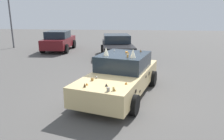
% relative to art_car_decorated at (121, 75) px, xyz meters
% --- Properties ---
extents(ground_plane, '(60.00, 60.00, 0.00)m').
position_rel_art_car_decorated_xyz_m(ground_plane, '(-0.09, 0.02, -0.70)').
color(ground_plane, '#514F4C').
extents(art_car_decorated, '(4.77, 2.87, 1.71)m').
position_rel_art_car_decorated_xyz_m(art_car_decorated, '(0.00, 0.00, 0.00)').
color(art_car_decorated, '#D8BC7F').
rests_on(art_car_decorated, ground).
extents(parked_sedan_behind_left, '(4.05, 2.14, 1.52)m').
position_rel_art_car_decorated_xyz_m(parked_sedan_behind_left, '(8.72, 5.45, 0.06)').
color(parked_sedan_behind_left, '#5B1419').
rests_on(parked_sedan_behind_left, ground).
extents(parked_sedan_near_left, '(4.72, 2.64, 1.46)m').
position_rel_art_car_decorated_xyz_m(parked_sedan_near_left, '(6.64, 0.74, 0.03)').
color(parked_sedan_near_left, black).
rests_on(parked_sedan_near_left, ground).
extents(lot_lamp_post, '(0.28, 0.28, 4.26)m').
position_rel_art_car_decorated_xyz_m(lot_lamp_post, '(9.59, 9.72, 1.89)').
color(lot_lamp_post, '#4C4C51').
rests_on(lot_lamp_post, ground).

